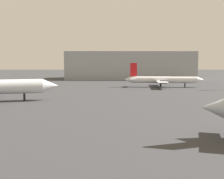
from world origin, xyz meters
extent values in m
cone|color=#B2BCCC|center=(11.63, 20.45, 3.34)|extent=(4.40, 4.18, 3.26)
cone|color=silver|center=(-13.65, 52.65, 3.15)|extent=(4.14, 3.92, 3.13)
cube|color=black|center=(-19.10, 51.16, 0.79)|extent=(0.56, 0.56, 1.59)
cylinder|color=white|center=(17.94, 84.44, 2.49)|extent=(21.94, 4.22, 2.20)
cone|color=white|center=(30.01, 83.31, 2.49)|extent=(2.61, 2.41, 2.20)
cone|color=white|center=(5.87, 85.56, 2.49)|extent=(2.61, 2.41, 2.20)
cube|color=white|center=(16.85, 84.54, 2.16)|extent=(5.06, 20.17, 0.17)
cube|color=white|center=(7.43, 85.42, 2.71)|extent=(2.26, 6.13, 0.11)
cube|color=red|center=(7.78, 85.38, 5.84)|extent=(2.29, 0.43, 4.52)
cylinder|color=#4C4C54|center=(17.86, 88.25, 2.05)|extent=(2.25, 1.48, 1.28)
cylinder|color=#4C4C54|center=(17.15, 80.70, 2.05)|extent=(2.25, 1.48, 1.28)
cube|color=black|center=(24.90, 83.79, 0.69)|extent=(0.39, 0.39, 1.39)
cube|color=black|center=(16.99, 85.96, 0.69)|extent=(0.39, 0.39, 1.39)
cube|color=black|center=(16.72, 83.12, 0.69)|extent=(0.39, 0.39, 1.39)
cube|color=#999EA3|center=(9.68, 133.58, 6.70)|extent=(61.88, 26.59, 13.39)
camera|label=1|loc=(-0.50, -10.73, 8.48)|focal=45.54mm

